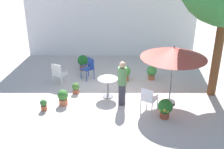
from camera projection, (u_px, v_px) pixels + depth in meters
name	position (u px, v px, depth m)	size (l,w,h in m)	color
ground_plane	(112.00, 92.00, 10.94)	(60.00, 60.00, 0.00)	beige
villa_facade	(112.00, 5.00, 13.95)	(8.90, 0.30, 5.45)	white
patio_umbrella_0	(175.00, 53.00, 9.28)	(2.29, 2.29, 2.23)	#2D2D2D
cafe_table_0	(109.00, 84.00, 10.35)	(0.76, 0.76, 0.77)	white
patio_chair_0	(150.00, 98.00, 9.40)	(0.66, 0.67, 0.90)	white
patio_chair_1	(60.00, 73.00, 11.39)	(0.67, 0.66, 0.94)	silver
patio_chair_2	(90.00, 67.00, 11.94)	(0.62, 0.62, 0.92)	#274592
potted_plant_0	(153.00, 72.00, 11.89)	(0.44, 0.44, 0.63)	#B3653E
potted_plant_1	(126.00, 73.00, 11.78)	(0.44, 0.44, 0.65)	#B95A30
potted_plant_2	(84.00, 62.00, 12.88)	(0.50, 0.50, 0.74)	brown
potted_plant_3	(166.00, 108.00, 9.01)	(0.50, 0.50, 0.69)	brown
potted_plant_4	(64.00, 97.00, 9.87)	(0.39, 0.39, 0.59)	#CA6A46
potted_plant_5	(45.00, 104.00, 9.55)	(0.24, 0.24, 0.42)	#B65C37
potted_plant_6	(77.00, 88.00, 10.73)	(0.29, 0.29, 0.45)	#A5523A
standing_person	(123.00, 83.00, 9.68)	(0.45, 0.45, 1.67)	#33333D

